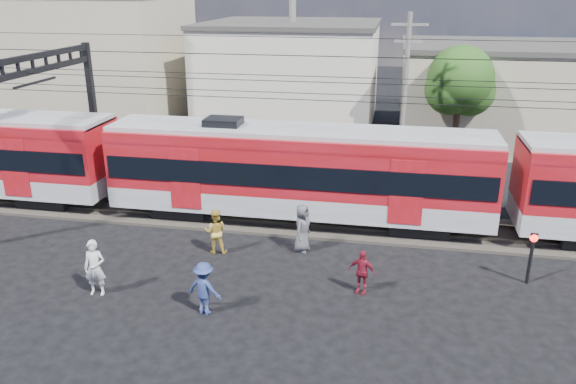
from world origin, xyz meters
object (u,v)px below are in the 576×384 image
object	(u,v)px
pedestrian_c	(204,288)
commuter_train	(303,170)
pedestrian_a	(95,268)
crossing_signal	(532,249)

from	to	relation	value
pedestrian_c	commuter_train	bearing A→B (deg)	-89.92
pedestrian_a	pedestrian_c	distance (m)	3.94
pedestrian_c	crossing_signal	xyz separation A→B (m)	(10.32, 3.87, 0.43)
crossing_signal	pedestrian_c	bearing A→B (deg)	-159.46
commuter_train	crossing_signal	bearing A→B (deg)	-24.21
pedestrian_a	crossing_signal	bearing A→B (deg)	7.28
pedestrian_a	pedestrian_c	world-z (taller)	pedestrian_a
pedestrian_a	crossing_signal	distance (m)	14.64
commuter_train	pedestrian_a	world-z (taller)	commuter_train
commuter_train	pedestrian_c	bearing A→B (deg)	-103.43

